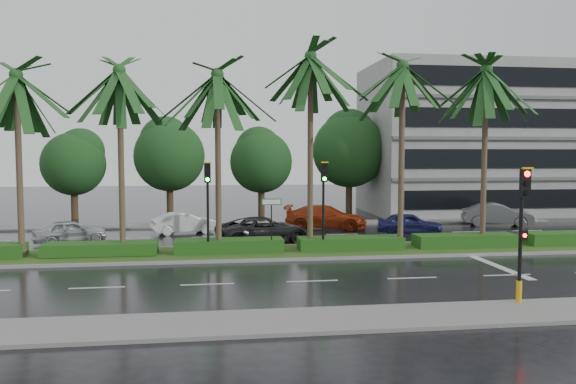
{
  "coord_description": "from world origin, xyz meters",
  "views": [
    {
      "loc": [
        -3.78,
        -25.96,
        4.93
      ],
      "look_at": [
        -0.06,
        1.5,
        2.99
      ],
      "focal_mm": 35.0,
      "sensor_mm": 36.0,
      "label": 1
    }
  ],
  "objects": [
    {
      "name": "car_silver",
      "position": [
        -11.5,
        5.67,
        0.65
      ],
      "size": [
        2.91,
        4.12,
        1.3
      ],
      "primitive_type": "imported",
      "rotation": [
        0.0,
        0.0,
        1.97
      ],
      "color": "silver",
      "rests_on": "ground"
    },
    {
      "name": "far_sidewalk",
      "position": [
        0.0,
        12.0,
        0.06
      ],
      "size": [
        40.0,
        2.0,
        0.12
      ],
      "primitive_type": "cube",
      "color": "slate",
      "rests_on": "ground"
    },
    {
      "name": "signal_median_left",
      "position": [
        -4.0,
        0.3,
        3.0
      ],
      "size": [
        0.34,
        0.42,
        4.36
      ],
      "color": "black",
      "rests_on": "median"
    },
    {
      "name": "near_sidewalk",
      "position": [
        0.0,
        -10.2,
        0.06
      ],
      "size": [
        40.0,
        2.4,
        0.12
      ],
      "primitive_type": "cube",
      "color": "slate",
      "rests_on": "ground"
    },
    {
      "name": "bg_trees",
      "position": [
        0.08,
        17.59,
        4.82
      ],
      "size": [
        32.53,
        5.84,
        8.43
      ],
      "color": "#322516",
      "rests_on": "ground"
    },
    {
      "name": "hedge",
      "position": [
        0.0,
        1.0,
        0.45
      ],
      "size": [
        35.2,
        1.4,
        0.6
      ],
      "color": "#144614",
      "rests_on": "median"
    },
    {
      "name": "lane_markings",
      "position": [
        3.04,
        -0.43,
        0.01
      ],
      "size": [
        34.0,
        13.06,
        0.01
      ],
      "color": "silver",
      "rests_on": "ground"
    },
    {
      "name": "median",
      "position": [
        0.0,
        1.0,
        0.08
      ],
      "size": [
        36.0,
        4.0,
        0.15
      ],
      "color": "gray",
      "rests_on": "ground"
    },
    {
      "name": "car_darkgrey",
      "position": [
        -1.0,
        4.28,
        0.72
      ],
      "size": [
        3.65,
        5.65,
        1.45
      ],
      "primitive_type": "imported",
      "rotation": [
        0.0,
        0.0,
        1.83
      ],
      "color": "#242427",
      "rests_on": "ground"
    },
    {
      "name": "signal_near",
      "position": [
        6.0,
        -9.39,
        2.5
      ],
      "size": [
        0.34,
        0.45,
        4.36
      ],
      "color": "black",
      "rests_on": "near_sidewalk"
    },
    {
      "name": "car_white",
      "position": [
        -5.5,
        8.65,
        0.65
      ],
      "size": [
        2.44,
        4.17,
        1.3
      ],
      "primitive_type": "imported",
      "rotation": [
        0.0,
        0.0,
        1.86
      ],
      "color": "silver",
      "rests_on": "ground"
    },
    {
      "name": "building",
      "position": [
        17.0,
        18.0,
        6.0
      ],
      "size": [
        16.0,
        10.0,
        12.0
      ],
      "primitive_type": "cube",
      "color": "gray",
      "rests_on": "ground"
    },
    {
      "name": "ground",
      "position": [
        0.0,
        0.0,
        0.0
      ],
      "size": [
        120.0,
        120.0,
        0.0
      ],
      "primitive_type": "plane",
      "color": "black",
      "rests_on": "ground"
    },
    {
      "name": "street_sign",
      "position": [
        -1.0,
        0.48,
        2.12
      ],
      "size": [
        0.95,
        0.09,
        2.6
      ],
      "color": "black",
      "rests_on": "median"
    },
    {
      "name": "car_grey",
      "position": [
        15.34,
        9.51,
        0.76
      ],
      "size": [
        2.97,
        4.88,
        1.52
      ],
      "primitive_type": "imported",
      "rotation": [
        0.0,
        0.0,
        1.25
      ],
      "color": "#5B5C60",
      "rests_on": "ground"
    },
    {
      "name": "car_blue",
      "position": [
        8.0,
        6.39,
        0.66
      ],
      "size": [
        2.52,
        4.15,
        1.32
      ],
      "primitive_type": "imported",
      "rotation": [
        0.0,
        0.0,
        1.31
      ],
      "color": "navy",
      "rests_on": "ground"
    },
    {
      "name": "car_red",
      "position": [
        3.5,
        9.55,
        0.77
      ],
      "size": [
        3.61,
        5.69,
        1.53
      ],
      "primitive_type": "imported",
      "rotation": [
        0.0,
        0.0,
        1.27
      ],
      "color": "#992D10",
      "rests_on": "ground"
    },
    {
      "name": "signal_median_right",
      "position": [
        1.5,
        0.3,
        3.0
      ],
      "size": [
        0.34,
        0.42,
        4.36
      ],
      "color": "black",
      "rests_on": "median"
    },
    {
      "name": "palm_row",
      "position": [
        -1.25,
        1.02,
        8.28
      ],
      "size": [
        26.3,
        4.2,
        10.26
      ],
      "color": "#413825",
      "rests_on": "median"
    }
  ]
}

